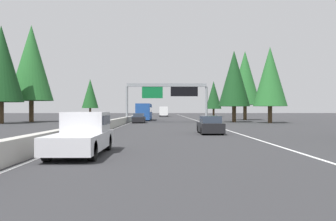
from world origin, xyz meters
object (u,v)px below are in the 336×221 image
oncoming_far (102,117)px  conifer_right_far (245,78)px  bus_mid_left (144,111)px  box_truck_far_right (164,111)px  sedan_near_center (139,118)px  conifer_left_mid (31,63)px  oncoming_near (96,120)px  conifer_left_near (1,64)px  conifer_right_near (270,77)px  sign_gantry_overhead (168,91)px  pickup_mid_right (83,133)px  sedan_far_center (210,125)px  conifer_right_mid (234,79)px  conifer_right_distant (214,95)px  conifer_left_far (90,94)px

oncoming_far → conifer_right_far: 28.94m
bus_mid_left → oncoming_far: size_ratio=2.61×
box_truck_far_right → bus_mid_left: (-36.60, 3.72, 0.11)m
sedan_near_center → conifer_left_mid: size_ratio=0.28×
oncoming_near → conifer_left_near: size_ratio=0.31×
conifer_left_near → sedan_near_center: bearing=-83.6°
conifer_right_near → conifer_left_mid: size_ratio=0.72×
oncoming_far → conifer_right_far: bearing=92.6°
oncoming_far → sign_gantry_overhead: bearing=43.6°
pickup_mid_right → box_truck_far_right: (87.02, -3.70, 0.70)m
oncoming_far → conifer_right_near: size_ratio=0.38×
oncoming_near → conifer_right_far: (25.22, -24.41, 7.59)m
sedan_far_center → conifer_left_mid: conifer_left_mid is taller
pickup_mid_right → conifer_left_mid: size_ratio=0.35×
pickup_mid_right → conifer_right_mid: bearing=-20.4°
oncoming_near → conifer_left_mid: conifer_left_mid is taller
conifer_left_mid → box_truck_far_right: bearing=-25.8°
box_truck_far_right → conifer_right_mid: size_ratio=0.73×
oncoming_far → conifer_right_distant: size_ratio=0.42×
sign_gantry_overhead → oncoming_near: sign_gantry_overhead is taller
sedan_near_center → conifer_left_mid: (4.60, 17.98, 9.02)m
pickup_mid_right → oncoming_far: bearing=9.1°
oncoming_near → sign_gantry_overhead: bearing=140.1°
oncoming_near → conifer_right_distant: 64.24m
sign_gantry_overhead → pickup_mid_right: bearing=173.6°
sedan_near_center → oncoming_far: size_ratio=1.00×
oncoming_near → conifer_right_near: size_ratio=0.38×
oncoming_far → conifer_right_near: 32.18m
sedan_far_center → conifer_left_far: size_ratio=0.38×
sign_gantry_overhead → box_truck_far_right: size_ratio=1.49×
pickup_mid_right → conifer_right_near: 42.08m
box_truck_far_right → sign_gantry_overhead: bearing=-179.3°
conifer_right_far → conifer_right_distant: (34.41, 1.20, -1.89)m
oncoming_near → conifer_right_mid: 24.50m
bus_mid_left → conifer_right_mid: (-9.96, -15.05, 5.32)m
bus_mid_left → conifer_right_distant: (36.66, -18.50, 4.67)m
sedan_far_center → bus_mid_left: 38.06m
pickup_mid_right → bus_mid_left: size_ratio=0.49×
sedan_near_center → conifer_left_mid: conifer_left_mid is taller
sedan_far_center → conifer_left_near: (21.93, 27.31, 7.97)m
sign_gantry_overhead → conifer_right_far: conifer_right_far is taller
sign_gantry_overhead → sedan_near_center: 6.14m
pickup_mid_right → conifer_left_near: (35.04, 19.87, 7.73)m
sedan_far_center → conifer_right_mid: (27.35, -7.58, 6.36)m
sedan_near_center → conifer_right_distant: size_ratio=0.42×
box_truck_far_right → conifer_left_near: bearing=155.6°
sign_gantry_overhead → conifer_right_near: (-1.57, -15.41, 2.17)m
pickup_mid_right → conifer_right_distant: (87.08, -18.48, 5.47)m
pickup_mid_right → sedan_far_center: (13.11, -7.45, -0.23)m
sign_gantry_overhead → conifer_left_near: conifer_left_near is taller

